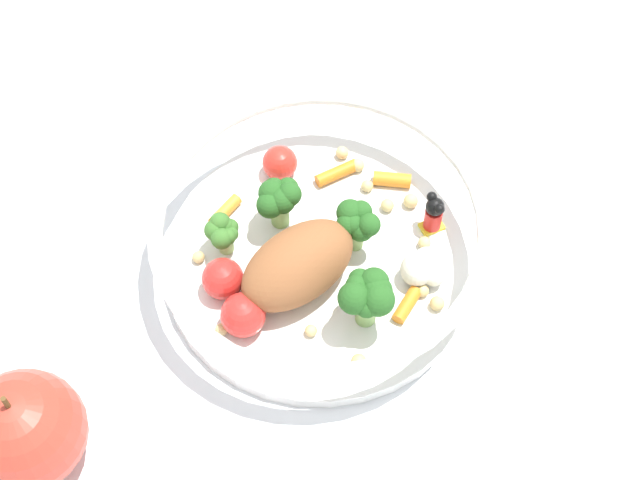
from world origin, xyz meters
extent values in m
plane|color=white|center=(0.00, 0.00, 0.00)|extent=(2.40, 2.40, 0.00)
cylinder|color=white|center=(0.01, -0.01, 0.01)|extent=(0.24, 0.24, 0.01)
torus|color=white|center=(0.01, -0.01, 0.06)|extent=(0.25, 0.25, 0.01)
ellipsoid|color=brown|center=(-0.01, -0.04, 0.04)|extent=(0.11, 0.11, 0.06)
cylinder|color=#7FAD5B|center=(0.05, -0.06, 0.03)|extent=(0.02, 0.02, 0.03)
sphere|color=#23561E|center=(0.05, -0.06, 0.05)|extent=(0.02, 0.02, 0.02)
sphere|color=#23561E|center=(0.05, -0.05, 0.06)|extent=(0.02, 0.02, 0.02)
sphere|color=#23561E|center=(0.05, -0.05, 0.05)|extent=(0.02, 0.02, 0.02)
sphere|color=#23561E|center=(0.04, -0.05, 0.05)|extent=(0.02, 0.02, 0.02)
sphere|color=#23561E|center=(0.04, -0.06, 0.06)|extent=(0.02, 0.02, 0.02)
sphere|color=#23561E|center=(0.04, -0.07, 0.06)|extent=(0.02, 0.02, 0.02)
sphere|color=#23561E|center=(0.05, -0.07, 0.05)|extent=(0.02, 0.02, 0.02)
sphere|color=#23561E|center=(0.06, -0.07, 0.05)|extent=(0.02, 0.02, 0.02)
cylinder|color=#7FAD5B|center=(-0.03, 0.02, 0.02)|extent=(0.01, 0.01, 0.02)
sphere|color=#23561E|center=(-0.02, 0.02, 0.05)|extent=(0.02, 0.02, 0.02)
sphere|color=#23561E|center=(-0.02, 0.03, 0.05)|extent=(0.02, 0.02, 0.02)
sphere|color=#23561E|center=(-0.03, 0.02, 0.05)|extent=(0.02, 0.02, 0.02)
sphere|color=#23561E|center=(-0.03, 0.02, 0.05)|extent=(0.02, 0.02, 0.02)
sphere|color=#23561E|center=(-0.03, 0.01, 0.05)|extent=(0.02, 0.02, 0.02)
sphere|color=#23561E|center=(-0.03, 0.01, 0.05)|extent=(0.02, 0.02, 0.02)
cylinder|color=#8EB766|center=(0.03, 0.01, 0.02)|extent=(0.01, 0.01, 0.02)
sphere|color=#23561E|center=(0.04, 0.00, 0.05)|extent=(0.02, 0.02, 0.02)
sphere|color=#23561E|center=(0.03, 0.01, 0.05)|extent=(0.02, 0.02, 0.02)
sphere|color=#23561E|center=(0.03, 0.01, 0.04)|extent=(0.02, 0.02, 0.02)
sphere|color=#23561E|center=(0.03, 0.01, 0.05)|extent=(0.02, 0.02, 0.02)
sphere|color=#23561E|center=(0.03, 0.00, 0.05)|extent=(0.02, 0.02, 0.02)
sphere|color=#23561E|center=(0.03, 0.00, 0.05)|extent=(0.02, 0.02, 0.02)
sphere|color=#23561E|center=(0.04, 0.00, 0.04)|extent=(0.02, 0.02, 0.02)
cylinder|color=#8EB766|center=(-0.07, -0.01, 0.02)|extent=(0.01, 0.01, 0.02)
sphere|color=#386B28|center=(-0.06, -0.01, 0.04)|extent=(0.01, 0.01, 0.01)
sphere|color=#386B28|center=(-0.06, -0.01, 0.04)|extent=(0.01, 0.01, 0.01)
sphere|color=#386B28|center=(-0.07, -0.01, 0.04)|extent=(0.01, 0.01, 0.01)
sphere|color=#386B28|center=(-0.07, -0.01, 0.04)|extent=(0.02, 0.02, 0.02)
sphere|color=#386B28|center=(-0.07, -0.01, 0.04)|extent=(0.02, 0.02, 0.02)
sphere|color=#386B28|center=(-0.07, -0.01, 0.03)|extent=(0.02, 0.02, 0.02)
sphere|color=#386B28|center=(-0.07, -0.02, 0.04)|extent=(0.02, 0.02, 0.02)
sphere|color=#386B28|center=(-0.06, -0.02, 0.04)|extent=(0.01, 0.01, 0.01)
sphere|color=silver|center=(0.09, -0.01, 0.03)|extent=(0.02, 0.02, 0.02)
sphere|color=silver|center=(0.09, -0.01, 0.02)|extent=(0.02, 0.02, 0.02)
sphere|color=silver|center=(0.09, -0.01, 0.02)|extent=(0.02, 0.02, 0.02)
sphere|color=silver|center=(0.09, -0.01, 0.03)|extent=(0.02, 0.02, 0.02)
sphere|color=silver|center=(0.08, -0.02, 0.03)|extent=(0.03, 0.03, 0.03)
sphere|color=silver|center=(0.09, -0.02, 0.02)|extent=(0.02, 0.02, 0.02)
cube|color=yellow|center=(0.09, 0.03, 0.01)|extent=(0.02, 0.02, 0.00)
cylinder|color=red|center=(0.09, 0.03, 0.02)|extent=(0.02, 0.02, 0.02)
sphere|color=black|center=(0.09, 0.03, 0.04)|extent=(0.01, 0.01, 0.01)
sphere|color=black|center=(0.09, 0.03, 0.05)|extent=(0.01, 0.01, 0.01)
sphere|color=black|center=(0.09, 0.02, 0.05)|extent=(0.01, 0.01, 0.01)
cylinder|color=orange|center=(0.01, 0.07, 0.02)|extent=(0.04, 0.03, 0.01)
cylinder|color=orange|center=(0.06, 0.07, 0.02)|extent=(0.03, 0.01, 0.01)
cylinder|color=orange|center=(-0.07, 0.02, 0.02)|extent=(0.02, 0.03, 0.01)
cylinder|color=orange|center=(0.08, -0.05, 0.02)|extent=(0.02, 0.03, 0.01)
sphere|color=red|center=(-0.04, -0.08, 0.03)|extent=(0.03, 0.03, 0.03)
sphere|color=red|center=(-0.04, 0.07, 0.03)|extent=(0.03, 0.03, 0.03)
sphere|color=red|center=(-0.06, -0.05, 0.03)|extent=(0.03, 0.03, 0.03)
sphere|color=tan|center=(0.09, -0.03, 0.02)|extent=(0.01, 0.01, 0.01)
sphere|color=tan|center=(-0.09, -0.03, 0.02)|extent=(0.01, 0.01, 0.01)
sphere|color=#D1B775|center=(0.01, 0.09, 0.02)|extent=(0.01, 0.01, 0.01)
sphere|color=tan|center=(0.05, -0.10, 0.02)|extent=(0.01, 0.01, 0.01)
sphere|color=#D1B775|center=(0.07, 0.05, 0.02)|extent=(0.01, 0.01, 0.01)
sphere|color=tan|center=(0.10, -0.04, 0.02)|extent=(0.01, 0.01, 0.01)
sphere|color=#D1B775|center=(0.05, 0.04, 0.02)|extent=(0.01, 0.01, 0.01)
sphere|color=#D1B775|center=(0.03, 0.08, 0.02)|extent=(0.01, 0.01, 0.01)
sphere|color=#D1B775|center=(0.09, 0.01, 0.02)|extent=(0.01, 0.01, 0.01)
sphere|color=#D1B775|center=(0.00, 0.01, 0.02)|extent=(0.01, 0.01, 0.01)
sphere|color=#D1B775|center=(-0.06, -0.08, 0.02)|extent=(0.01, 0.01, 0.01)
sphere|color=tan|center=(-0.08, 0.00, 0.02)|extent=(0.01, 0.01, 0.01)
sphere|color=#D1B775|center=(0.04, 0.06, 0.02)|extent=(0.01, 0.01, 0.01)
sphere|color=#D1B775|center=(0.01, -0.08, 0.02)|extent=(0.01, 0.01, 0.01)
sphere|color=#BC3828|center=(-0.17, -0.19, 0.04)|extent=(0.08, 0.08, 0.08)
cylinder|color=brown|center=(-0.17, -0.19, 0.09)|extent=(0.00, 0.00, 0.01)
camera|label=1|loc=(0.06, -0.40, 0.65)|focal=54.29mm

